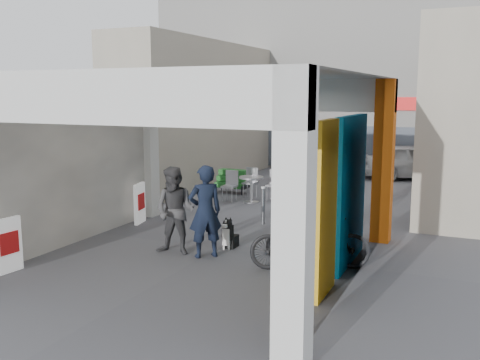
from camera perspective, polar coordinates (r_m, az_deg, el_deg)
The scene contains 21 objects.
ground at distance 11.24m, azimuth -2.47°, elevation -7.31°, with size 90.00×90.00×0.00m, color #4E4E53.
arcade_canopy at distance 9.84m, azimuth -1.90°, elevation 4.01°, with size 6.40×6.45×6.40m.
far_building at distance 24.12m, azimuth 12.87°, elevation 10.89°, with size 18.00×4.08×8.00m.
plaza_bldg_left at distance 19.52m, azimuth -4.44°, elevation 7.16°, with size 2.00×9.00×5.00m, color #AAA08D.
plaza_bldg_right at distance 17.13m, azimuth 23.19°, elevation 6.16°, with size 2.00×9.00×5.00m, color #AAA08D.
bollard_left at distance 14.03m, azimuth -3.46°, elevation -1.91°, with size 0.09×0.09×0.98m, color gray.
bollard_center at distance 13.15m, azimuth 2.48°, elevation -2.79°, with size 0.09×0.09×0.92m, color gray.
bollard_right at distance 12.72m, azimuth 9.11°, elevation -3.33°, with size 0.09×0.09×0.91m, color gray.
advert_board_near at distance 10.51m, azimuth -23.53°, elevation -6.39°, with size 0.14×0.56×1.00m.
advert_board_far at distance 13.50m, azimuth -10.63°, elevation -2.43°, with size 0.20×0.55×1.00m.
cafe_set at distance 16.14m, azimuth 1.22°, elevation -1.01°, with size 1.53×1.23×0.92m.
produce_stand at distance 17.34m, azimuth -0.91°, elevation -0.41°, with size 1.12×0.61×0.74m.
crate_stack at distance 17.54m, azimuth 8.45°, elevation -0.44°, with size 0.52×0.44×0.56m.
border_collie at distance 11.18m, azimuth -1.19°, elevation -5.96°, with size 0.25×0.49×0.67m.
man_with_dog at distance 10.47m, azimuth -3.75°, elevation -3.37°, with size 0.67×0.44×1.83m, color black.
man_back_turned at distance 10.74m, azimuth -6.92°, elevation -3.28°, with size 0.86×0.67×1.77m, color #3D3D40.
man_elderly at distance 12.55m, azimuth 10.26°, elevation -2.04°, with size 0.76×0.49×1.55m, color #6181BD.
man_crates at distance 18.58m, azimuth 10.12°, elevation 2.05°, with size 1.08×0.45×1.84m, color black.
bicycle_front at distance 10.13m, azimuth 8.23°, elevation -6.24°, with size 0.68×1.95×1.02m, color black.
bicycle_rear at distance 9.84m, azimuth 6.15°, elevation -6.61°, with size 0.49×1.73×1.04m, color black.
white_van at distance 21.16m, azimuth 18.01°, elevation 1.91°, with size 1.58×3.92×1.34m, color silver.
Camera 1 is at (4.86, -9.61, 3.20)m, focal length 40.00 mm.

